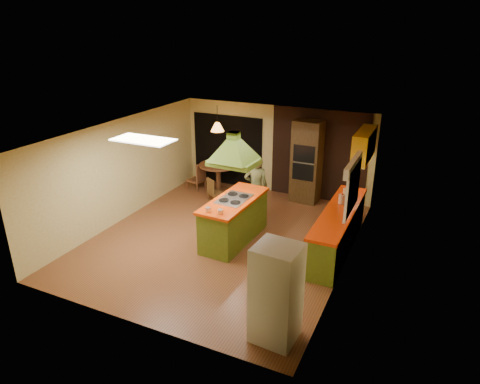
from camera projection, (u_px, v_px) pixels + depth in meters
The scene contains 21 objects.
ground at pixel (224, 238), 9.78m from camera, with size 6.50×6.50×0.00m, color brown.
room_walls at pixel (223, 187), 9.32m from camera, with size 5.50×6.50×6.50m.
ceiling_plane at pixel (222, 131), 8.85m from camera, with size 6.50×6.50×0.00m, color silver.
brick_panel at pixel (318, 155), 11.55m from camera, with size 2.64×0.03×2.50m, color #381E14.
nook_opening at pixel (228, 150), 12.70m from camera, with size 2.20×0.03×2.10m, color black.
right_counter at pixel (338, 230), 9.16m from camera, with size 0.62×3.05×0.92m.
upper_cabinets at pixel (364, 145), 9.90m from camera, with size 0.34×1.40×0.70m, color yellow.
window_right at pixel (354, 177), 8.40m from camera, with size 0.12×1.35×1.06m.
fluor_panel at pixel (143, 140), 8.28m from camera, with size 1.20×0.60×0.03m, color white.
kitchen_island at pixel (234, 219), 9.54m from camera, with size 0.89×2.05×1.02m.
range_hood at pixel (234, 144), 8.89m from camera, with size 1.01×0.75×0.79m.
man at pixel (256, 187), 10.59m from camera, with size 0.59×0.39×1.61m, color brown.
refrigerator at pixel (276, 294), 6.43m from camera, with size 0.66×0.63×1.62m, color white.
wall_oven at pixel (307, 162), 11.45m from camera, with size 0.76×0.63×2.24m.
dining_table at pixel (218, 172), 12.32m from camera, with size 1.09×1.09×0.82m.
chair_left at pixel (196, 175), 12.58m from camera, with size 0.44×0.44×0.81m, color brown, non-canonical shape.
chair_near at pixel (216, 189), 11.77m from camera, with size 0.36×0.36×0.65m, color brown, non-canonical shape.
pendant_lamp at pixel (217, 127), 11.83m from camera, with size 0.37×0.37×0.24m, color #FF9E3F.
canister_large at pixel (346, 193), 9.64m from camera, with size 0.13×0.13×0.20m, color #FCF0CB.
canister_medium at pixel (342, 199), 9.30m from camera, with size 0.15×0.15×0.20m, color beige.
canister_small at pixel (346, 193), 9.67m from camera, with size 0.13×0.13×0.17m, color beige.
Camera 1 is at (4.02, -7.71, 4.63)m, focal length 32.00 mm.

